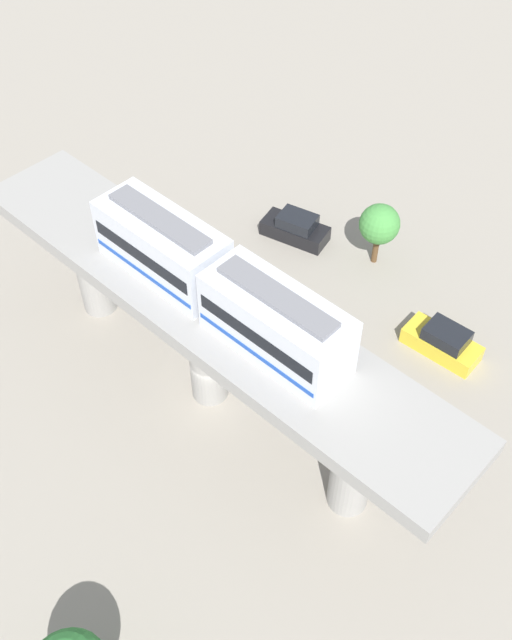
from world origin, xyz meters
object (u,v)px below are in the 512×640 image
parked_car_yellow (443,342)px  parked_car_black (296,228)px  train (216,283)px  tree_mid_lot (379,224)px

parked_car_yellow → parked_car_black: bearing=-100.5°
train → parked_car_black: (-12.29, -5.77, -7.93)m
parked_car_yellow → tree_mid_lot: 8.11m
parked_car_black → parked_car_yellow: bearing=68.6°
train → tree_mid_lot: train is taller
train → parked_car_black: train is taller
parked_car_black → tree_mid_lot: tree_mid_lot is taller
parked_car_yellow → tree_mid_lot: (-3.32, -7.08, 2.16)m
parked_car_yellow → parked_car_black: same height
tree_mid_lot → parked_car_yellow: bearing=64.9°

